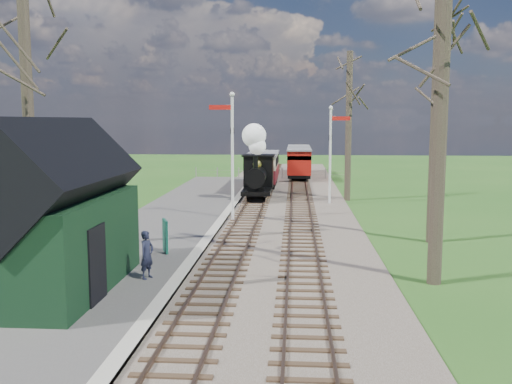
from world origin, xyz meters
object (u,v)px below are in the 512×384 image
at_px(station_shed, 55,216).
at_px(locomotive, 257,167).
at_px(semaphore_far, 332,147).
at_px(person, 147,255).
at_px(red_carriage_b, 299,158).
at_px(coach, 263,168).
at_px(sign_board, 165,236).
at_px(red_carriage_a, 299,163).
at_px(bench, 92,275).
at_px(semaphore_near, 231,147).

relative_size(station_shed, locomotive, 1.39).
distance_m(semaphore_far, person, 18.10).
bearing_deg(red_carriage_b, coach, -102.71).
relative_size(coach, sign_board, 6.17).
xyz_separation_m(station_shed, semaphore_far, (8.67, 18.00, 1.08)).
xyz_separation_m(red_carriage_a, bench, (-5.93, -31.44, -0.82)).
relative_size(locomotive, sign_board, 3.85).
bearing_deg(semaphore_far, station_shed, -115.72).
bearing_deg(coach, person, -94.91).
bearing_deg(person, locomotive, 16.95).
relative_size(locomotive, coach, 0.62).
bearing_deg(sign_board, red_carriage_a, 79.61).
bearing_deg(semaphore_near, locomotive, 84.17).
distance_m(station_shed, coach, 25.85).
bearing_deg(semaphore_near, sign_board, -101.93).
relative_size(locomotive, bench, 2.87).
height_order(station_shed, red_carriage_a, station_shed).
relative_size(red_carriage_a, bench, 3.10).
bearing_deg(sign_board, person, -86.14).
bearing_deg(sign_board, station_shed, -112.90).
height_order(semaphore_near, bench, semaphore_near).
height_order(semaphore_far, red_carriage_a, semaphore_far).
relative_size(semaphore_near, sign_board, 5.31).
relative_size(red_carriage_b, person, 3.39).
distance_m(semaphore_far, red_carriage_a, 13.75).
bearing_deg(semaphore_far, semaphore_near, -130.60).
bearing_deg(station_shed, semaphore_near, 73.62).
xyz_separation_m(station_shed, coach, (4.30, 25.48, -0.74)).
xyz_separation_m(semaphore_near, locomotive, (0.76, 7.41, -1.54)).
height_order(coach, red_carriage_b, coach).
bearing_deg(red_carriage_a, semaphore_near, -99.80).
distance_m(semaphore_near, locomotive, 7.61).
distance_m(coach, sign_board, 20.92).
relative_size(sign_board, bench, 0.74).
xyz_separation_m(locomotive, red_carriage_b, (2.61, 17.59, -0.64)).
bearing_deg(locomotive, station_shed, -102.45).
height_order(bench, person, person).
relative_size(station_shed, bench, 4.00).
relative_size(coach, red_carriage_b, 1.48).
bearing_deg(person, semaphore_near, 16.49).
xyz_separation_m(red_carriage_b, sign_board, (-4.91, -32.31, -0.65)).
relative_size(semaphore_far, person, 3.97).
bearing_deg(sign_board, semaphore_near, 78.07).
height_order(station_shed, sign_board, station_shed).
relative_size(coach, bench, 4.59).
distance_m(sign_board, bench, 4.74).
bearing_deg(coach, station_shed, -99.57).
distance_m(semaphore_near, person, 11.15).
distance_m(station_shed, semaphore_far, 20.01).
distance_m(semaphore_far, bench, 19.71).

